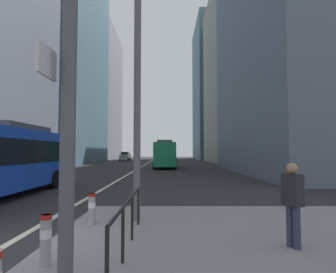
{
  "coord_description": "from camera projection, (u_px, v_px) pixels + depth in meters",
  "views": [
    {
      "loc": [
        3.59,
        -6.06,
        2.08
      ],
      "look_at": [
        3.67,
        34.97,
        4.22
      ],
      "focal_mm": 30.24,
      "sensor_mm": 36.0,
      "label": 1
    }
  ],
  "objects": [
    {
      "name": "office_tower_right_mid",
      "position": [
        238.0,
        78.0,
        53.94
      ],
      "size": [
        10.79,
        19.57,
        32.04
      ],
      "primitive_type": "cube",
      "color": "gray",
      "rests_on": "ground"
    },
    {
      "name": "median_island",
      "position": [
        276.0,
        266.0,
        4.95
      ],
      "size": [
        9.0,
        10.0,
        0.15
      ],
      "primitive_type": "cube",
      "color": "gray",
      "rests_on": "ground"
    },
    {
      "name": "pedestrian_railing",
      "position": [
        127.0,
        213.0,
        5.57
      ],
      "size": [
        0.06,
        3.9,
        0.98
      ],
      "color": "black",
      "rests_on": "median_island"
    },
    {
      "name": "city_bus_red_receding",
      "position": [
        164.0,
        153.0,
        36.09
      ],
      "size": [
        2.86,
        10.66,
        3.4
      ],
      "color": "#198456",
      "rests_on": "ground"
    },
    {
      "name": "street_lamp_post",
      "position": [
        137.0,
        41.0,
        8.17
      ],
      "size": [
        5.5,
        0.32,
        8.0
      ],
      "color": "#56565B",
      "rests_on": "median_island"
    },
    {
      "name": "bollard_back",
      "position": [
        91.0,
        207.0,
        7.48
      ],
      "size": [
        0.2,
        0.2,
        0.81
      ],
      "color": "#99999E",
      "rests_on": "median_island"
    },
    {
      "name": "office_tower_left_far",
      "position": [
        95.0,
        95.0,
        76.73
      ],
      "size": [
        10.81,
        22.19,
        34.84
      ],
      "primitive_type": "cube",
      "color": "gray",
      "rests_on": "ground"
    },
    {
      "name": "lane_centre_line",
      "position": [
        139.0,
        168.0,
        35.89
      ],
      "size": [
        0.2,
        80.0,
        0.01
      ],
      "primitive_type": "cube",
      "color": "beige",
      "rests_on": "ground"
    },
    {
      "name": "car_receding_far",
      "position": [
        170.0,
        156.0,
        61.42
      ],
      "size": [
        2.19,
        4.35,
        1.94
      ],
      "color": "maroon",
      "rests_on": "ground"
    },
    {
      "name": "office_tower_right_far",
      "position": [
        217.0,
        91.0,
        76.34
      ],
      "size": [
        11.9,
        19.89,
        36.46
      ],
      "primitive_type": "cube",
      "color": "slate",
      "rests_on": "ground"
    },
    {
      "name": "bollard_right",
      "position": [
        45.0,
        237.0,
        4.82
      ],
      "size": [
        0.2,
        0.2,
        0.85
      ],
      "color": "#99999E",
      "rests_on": "median_island"
    },
    {
      "name": "pedestrian_waiting",
      "position": [
        292.0,
        200.0,
        5.72
      ],
      "size": [
        0.38,
        0.45,
        1.7
      ],
      "color": "#2D334C",
      "rests_on": "median_island"
    },
    {
      "name": "office_tower_left_mid",
      "position": [
        59.0,
        38.0,
        51.02
      ],
      "size": [
        12.94,
        22.75,
        44.9
      ],
      "primitive_type": "cube",
      "color": "slate",
      "rests_on": "ground"
    },
    {
      "name": "car_receding_near",
      "position": [
        171.0,
        156.0,
        60.61
      ],
      "size": [
        2.21,
        4.3,
        1.94
      ],
      "color": "#232838",
      "rests_on": "ground"
    },
    {
      "name": "car_oncoming_mid",
      "position": [
        125.0,
        156.0,
        60.95
      ],
      "size": [
        2.17,
        4.22,
        1.94
      ],
      "color": "#B2A899",
      "rests_on": "ground"
    },
    {
      "name": "ground_plane",
      "position": [
        128.0,
        174.0,
        25.91
      ],
      "size": [
        160.0,
        160.0,
        0.0
      ],
      "primitive_type": "plane",
      "color": "#28282B"
    }
  ]
}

